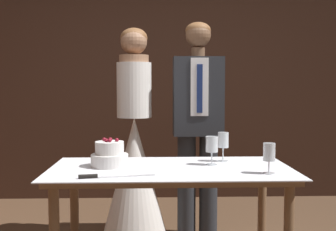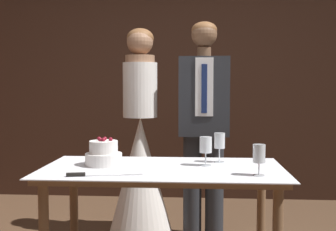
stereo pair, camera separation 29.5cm
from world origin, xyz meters
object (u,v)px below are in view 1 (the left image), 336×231
cake_table (171,183)px  cake_knife (102,176)px  groom (198,118)px  wine_glass_far (212,146)px  tiered_cake (110,155)px  bride (134,161)px  wine_glass_near (269,154)px  wine_glass_middle (223,141)px

cake_table → cake_knife: 0.47m
cake_knife → groom: 1.38m
cake_knife → wine_glass_far: (0.63, 0.34, 0.11)m
tiered_cake → groom: bearing=54.9°
tiered_cake → bride: size_ratio=0.13×
wine_glass_near → wine_glass_middle: bearing=116.4°
tiered_cake → wine_glass_near: tiered_cake is taller
cake_table → tiered_cake: bearing=172.5°
wine_glass_near → groom: (-0.28, 1.13, 0.11)m
cake_table → cake_knife: size_ratio=3.53×
wine_glass_middle → groom: size_ratio=0.11×
tiered_cake → cake_knife: size_ratio=0.55×
wine_glass_middle → cake_knife: bearing=-147.3°
cake_table → tiered_cake: size_ratio=6.39×
wine_glass_middle → bride: 0.99m
tiered_cake → groom: 1.10m
cake_table → bride: bride is taller
groom → tiered_cake: bearing=-125.1°
wine_glass_middle → tiered_cake: bearing=-168.3°
wine_glass_middle → wine_glass_far: wine_glass_middle is taller
groom → cake_knife: bearing=-117.7°
tiered_cake → wine_glass_middle: (0.71, 0.15, 0.07)m
wine_glass_far → bride: size_ratio=0.10×
tiered_cake → wine_glass_near: bearing=-14.8°
tiered_cake → groom: (0.63, 0.89, 0.16)m
tiered_cake → groom: groom is taller
wine_glass_far → groom: 0.87m
cake_knife → groom: size_ratio=0.23×
cake_table → wine_glass_far: (0.26, 0.08, 0.21)m
tiered_cake → cake_knife: bearing=-91.3°
wine_glass_near → groom: size_ratio=0.10×
bride → cake_table: bearing=-74.6°
wine_glass_middle → groom: bearing=96.7°
wine_glass_near → cake_table: bearing=160.5°
wine_glass_middle → bride: size_ratio=0.11×
wine_glass_far → wine_glass_near: bearing=-43.5°
cake_table → wine_glass_near: 0.60m
cake_table → wine_glass_middle: bearing=29.5°
cake_table → wine_glass_middle: size_ratio=7.61×
wine_glass_far → tiered_cake: bearing=-177.4°
cake_knife → bride: 1.22m
tiered_cake → cake_table: bearing=-7.5°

